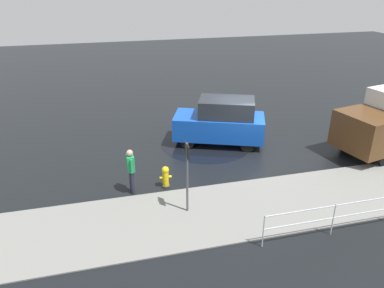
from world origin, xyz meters
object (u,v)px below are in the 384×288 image
object	(u,v)px
moving_hatchback	(221,122)
fire_hydrant	(166,177)
pedestrian	(131,168)
sign_post	(187,168)

from	to	relation	value
moving_hatchback	fire_hydrant	bearing A→B (deg)	45.38
moving_hatchback	pedestrian	size ratio (longest dim) A/B	2.63
moving_hatchback	fire_hydrant	size ratio (longest dim) A/B	5.30
fire_hydrant	pedestrian	bearing A→B (deg)	3.11
fire_hydrant	pedestrian	world-z (taller)	pedestrian
fire_hydrant	sign_post	size ratio (longest dim) A/B	0.33
moving_hatchback	pedestrian	distance (m)	5.33
moving_hatchback	fire_hydrant	world-z (taller)	moving_hatchback
fire_hydrant	pedestrian	xyz separation A→B (m)	(1.19, 0.06, 0.56)
sign_post	pedestrian	bearing A→B (deg)	-45.86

